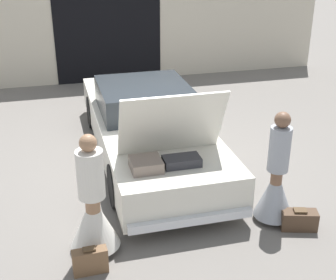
{
  "coord_description": "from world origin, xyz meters",
  "views": [
    {
      "loc": [
        -1.6,
        -7.56,
        3.77
      ],
      "look_at": [
        0.0,
        -1.42,
        0.92
      ],
      "focal_mm": 50.0,
      "sensor_mm": 36.0,
      "label": 1
    }
  ],
  "objects_px": {
    "person_right": "(276,183)",
    "suitcase_beside_right_person": "(299,220)",
    "person_left": "(93,211)",
    "suitcase_beside_left_person": "(90,261)",
    "car": "(148,126)"
  },
  "relations": [
    {
      "from": "car",
      "to": "suitcase_beside_right_person",
      "type": "bearing_deg",
      "value": -61.88
    },
    {
      "from": "suitcase_beside_right_person",
      "to": "person_left",
      "type": "bearing_deg",
      "value": 174.85
    },
    {
      "from": "suitcase_beside_right_person",
      "to": "suitcase_beside_left_person",
      "type": "bearing_deg",
      "value": -176.29
    },
    {
      "from": "person_right",
      "to": "suitcase_beside_right_person",
      "type": "bearing_deg",
      "value": -143.78
    },
    {
      "from": "car",
      "to": "suitcase_beside_left_person",
      "type": "bearing_deg",
      "value": -114.49
    },
    {
      "from": "person_right",
      "to": "suitcase_beside_left_person",
      "type": "xyz_separation_m",
      "value": [
        -2.62,
        -0.48,
        -0.43
      ]
    },
    {
      "from": "person_right",
      "to": "suitcase_beside_right_person",
      "type": "xyz_separation_m",
      "value": [
        0.25,
        -0.3,
        -0.45
      ]
    },
    {
      "from": "person_left",
      "to": "person_right",
      "type": "xyz_separation_m",
      "value": [
        2.51,
        0.05,
        0.02
      ]
    },
    {
      "from": "person_left",
      "to": "suitcase_beside_left_person",
      "type": "distance_m",
      "value": 0.61
    },
    {
      "from": "suitcase_beside_right_person",
      "to": "person_right",
      "type": "bearing_deg",
      "value": 129.82
    },
    {
      "from": "car",
      "to": "person_left",
      "type": "relative_size",
      "value": 3.25
    },
    {
      "from": "person_left",
      "to": "suitcase_beside_left_person",
      "type": "height_order",
      "value": "person_left"
    },
    {
      "from": "suitcase_beside_left_person",
      "to": "suitcase_beside_right_person",
      "type": "height_order",
      "value": "suitcase_beside_left_person"
    },
    {
      "from": "car",
      "to": "suitcase_beside_right_person",
      "type": "height_order",
      "value": "car"
    },
    {
      "from": "suitcase_beside_left_person",
      "to": "suitcase_beside_right_person",
      "type": "distance_m",
      "value": 2.88
    }
  ]
}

